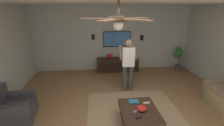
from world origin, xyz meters
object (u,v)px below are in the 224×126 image
object	(u,v)px
tv	(117,39)
book	(134,102)
coffee_table	(139,114)
potted_plant_tall	(178,56)
bowl	(142,108)
remote_black	(139,117)
media_console	(118,65)
remote_grey	(136,111)
armchair	(13,109)
wall_speaker_left	(142,38)
wall_speaker_right	(93,37)
person_standing	(128,62)
vase_round	(110,56)
ceiling_fan	(118,21)
remote_white	(146,103)

from	to	relation	value
tv	book	xyz separation A→B (m)	(-3.29, 0.04, -0.89)
coffee_table	potted_plant_tall	world-z (taller)	potted_plant_tall
book	bowl	bearing A→B (deg)	113.31
tv	potted_plant_tall	world-z (taller)	tv
remote_black	bowl	bearing A→B (deg)	40.00
media_console	remote_black	world-z (taller)	media_console
remote_grey	armchair	bearing A→B (deg)	136.60
remote_grey	wall_speaker_left	bearing A→B (deg)	40.86
wall_speaker_right	remote_grey	bearing A→B (deg)	-166.33
media_console	remote_grey	size ratio (longest dim) A/B	11.33
potted_plant_tall	media_console	bearing A→B (deg)	86.70
remote_grey	book	world-z (taller)	book
armchair	wall_speaker_right	world-z (taller)	wall_speaker_right
person_standing	vase_round	xyz separation A→B (m)	(1.65, 0.42, -0.27)
bowl	vase_round	world-z (taller)	vase_round
media_console	person_standing	world-z (taller)	person_standing
person_standing	potted_plant_tall	size ratio (longest dim) A/B	1.69
wall_speaker_right	wall_speaker_left	bearing A→B (deg)	-90.00
armchair	book	size ratio (longest dim) A/B	4.11
potted_plant_tall	remote_black	size ratio (longest dim) A/B	6.47
coffee_table	media_console	bearing A→B (deg)	0.22
potted_plant_tall	vase_round	bearing A→B (deg)	87.34
armchair	person_standing	xyz separation A→B (m)	(1.20, -2.91, 0.65)
ceiling_fan	person_standing	bearing A→B (deg)	-16.84
coffee_table	vase_round	world-z (taller)	vase_round
tv	remote_grey	distance (m)	3.76
remote_grey	potted_plant_tall	bearing A→B (deg)	19.19
vase_round	ceiling_fan	bearing A→B (deg)	177.05
bowl	book	xyz separation A→B (m)	(0.32, 0.10, -0.03)
bowl	vase_round	bearing A→B (deg)	6.58
armchair	vase_round	xyz separation A→B (m)	(2.85, -2.49, 0.38)
remote_white	remote_grey	distance (m)	0.44
media_console	wall_speaker_right	distance (m)	1.51
tv	ceiling_fan	world-z (taller)	ceiling_fan
remote_white	wall_speaker_right	size ratio (longest dim) A/B	0.68
tv	remote_black	size ratio (longest dim) A/B	7.50
wall_speaker_right	ceiling_fan	distance (m)	4.05
armchair	wall_speaker_left	distance (m)	5.08
bowl	ceiling_fan	distance (m)	1.96
potted_plant_tall	bowl	size ratio (longest dim) A/B	4.39
remote_white	remote_grey	xyz separation A→B (m)	(-0.29, 0.32, 0.00)
potted_plant_tall	bowl	world-z (taller)	potted_plant_tall
armchair	coffee_table	distance (m)	2.88
potted_plant_tall	remote_black	bearing A→B (deg)	143.17
tv	potted_plant_tall	bearing A→B (deg)	81.31
media_console	vase_round	xyz separation A→B (m)	(-0.01, 0.33, 0.39)
remote_white	bowl	bearing A→B (deg)	48.73
potted_plant_tall	wall_speaker_left	xyz separation A→B (m)	(0.40, 1.49, 0.74)
tv	remote_white	world-z (taller)	tv
tv	armchair	bearing A→B (deg)	-42.29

